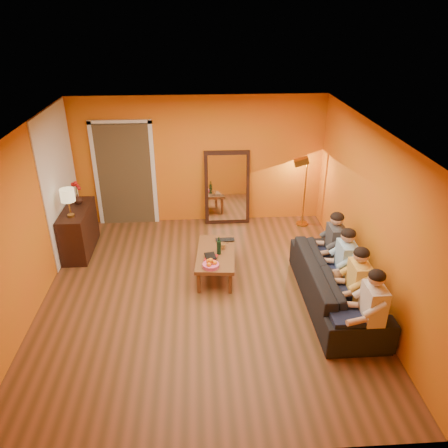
{
  "coord_description": "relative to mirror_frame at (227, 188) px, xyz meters",
  "views": [
    {
      "loc": [
        -0.04,
        -5.66,
        4.11
      ],
      "look_at": [
        0.35,
        0.5,
        1.0
      ],
      "focal_mm": 35.0,
      "sensor_mm": 36.0,
      "label": 1
    }
  ],
  "objects": [
    {
      "name": "floor_lamp",
      "position": [
        1.55,
        -0.28,
        -0.04
      ],
      "size": [
        0.34,
        0.29,
        1.44
      ],
      "primitive_type": null,
      "rotation": [
        0.0,
        0.0,
        -0.18
      ],
      "color": "#B98836",
      "rests_on": "floor"
    },
    {
      "name": "laptop",
      "position": [
        -0.15,
        -1.67,
        -0.33
      ],
      "size": [
        0.33,
        0.22,
        0.03
      ],
      "primitive_type": "imported",
      "rotation": [
        0.0,
        0.0,
        0.01
      ],
      "color": "black",
      "rests_on": "coffee_table"
    },
    {
      "name": "door_header",
      "position": [
        -2.05,
        0.08,
        1.36
      ],
      "size": [
        1.22,
        0.06,
        0.08
      ],
      "primitive_type": "cube",
      "color": "white",
      "rests_on": "wall_back"
    },
    {
      "name": "flowers",
      "position": [
        -2.79,
        -0.83,
        0.43
      ],
      "size": [
        0.17,
        0.17,
        0.45
      ],
      "primitive_type": null,
      "color": "#AC1513",
      "rests_on": "vase"
    },
    {
      "name": "fruit_bowl",
      "position": [
        -0.43,
        -2.47,
        -0.26
      ],
      "size": [
        0.26,
        0.26,
        0.16
      ],
      "primitive_type": null,
      "color": "#DC4D80",
      "rests_on": "coffee_table"
    },
    {
      "name": "book_upper",
      "position": [
        -0.51,
        -2.23,
        -0.29
      ],
      "size": [
        0.2,
        0.25,
        0.02
      ],
      "primitive_type": "imported",
      "rotation": [
        0.0,
        0.0,
        0.18
      ],
      "color": "black",
      "rests_on": "book_mid"
    },
    {
      "name": "white_accent",
      "position": [
        -3.04,
        -0.88,
        0.54
      ],
      "size": [
        0.02,
        1.9,
        2.58
      ],
      "primitive_type": "cube",
      "color": "white",
      "rests_on": "wall_left"
    },
    {
      "name": "door_jamb_left",
      "position": [
        -2.62,
        0.08,
        0.29
      ],
      "size": [
        0.08,
        0.06,
        2.2
      ],
      "primitive_type": "cube",
      "color": "white",
      "rests_on": "wall_back"
    },
    {
      "name": "person_far_right",
      "position": [
        1.58,
        -2.3,
        -0.15
      ],
      "size": [
        0.7,
        0.44,
        1.22
      ],
      "primitive_type": null,
      "color": "#38393D",
      "rests_on": "sofa"
    },
    {
      "name": "sideboard",
      "position": [
        -2.79,
        -1.08,
        -0.34
      ],
      "size": [
        0.44,
        1.18,
        0.85
      ],
      "primitive_type": "cube",
      "color": "black",
      "rests_on": "floor"
    },
    {
      "name": "vase",
      "position": [
        -2.79,
        -0.83,
        0.18
      ],
      "size": [
        0.17,
        0.17,
        0.18
      ],
      "primitive_type": "imported",
      "color": "black",
      "rests_on": "sideboard"
    },
    {
      "name": "table_lamp",
      "position": [
        -2.79,
        -1.38,
        0.34
      ],
      "size": [
        0.24,
        0.24,
        0.51
      ],
      "primitive_type": null,
      "color": "beige",
      "rests_on": "sideboard"
    },
    {
      "name": "coffee_table",
      "position": [
        -0.33,
        -2.02,
        -0.55
      ],
      "size": [
        0.72,
        1.27,
        0.42
      ],
      "primitive_type": null,
      "rotation": [
        0.0,
        0.0,
        -0.09
      ],
      "color": "brown",
      "rests_on": "floor"
    },
    {
      "name": "person_mid_left",
      "position": [
        1.58,
        -3.4,
        -0.15
      ],
      "size": [
        0.7,
        0.44,
        1.22
      ],
      "primitive_type": null,
      "color": "gold",
      "rests_on": "sofa"
    },
    {
      "name": "person_mid_right",
      "position": [
        1.58,
        -2.85,
        -0.15
      ],
      "size": [
        0.7,
        0.44,
        1.22
      ],
      "primitive_type": null,
      "color": "#97C5E9",
      "rests_on": "sofa"
    },
    {
      "name": "doorway_recess",
      "position": [
        -2.05,
        0.2,
        0.29
      ],
      "size": [
        1.06,
        0.3,
        2.1
      ],
      "primitive_type": "cube",
      "color": "#3F2D19",
      "rests_on": "floor"
    },
    {
      "name": "wine_bottle",
      "position": [
        -0.28,
        -2.07,
        -0.18
      ],
      "size": [
        0.07,
        0.07,
        0.31
      ],
      "primitive_type": "cylinder",
      "color": "black",
      "rests_on": "coffee_table"
    },
    {
      "name": "mirror_frame",
      "position": [
        0.0,
        0.0,
        0.0
      ],
      "size": [
        0.92,
        0.27,
        1.51
      ],
      "primitive_type": "cube",
      "rotation": [
        -0.14,
        0.0,
        0.0
      ],
      "color": "black",
      "rests_on": "floor"
    },
    {
      "name": "sofa",
      "position": [
        1.45,
        -2.95,
        -0.41
      ],
      "size": [
        2.39,
        0.93,
        0.7
      ],
      "primitive_type": "imported",
      "rotation": [
        0.0,
        0.0,
        1.57
      ],
      "color": "black",
      "rests_on": "floor"
    },
    {
      "name": "tumbler",
      "position": [
        -0.21,
        -1.9,
        -0.29
      ],
      "size": [
        0.12,
        0.12,
        0.1
      ],
      "primitive_type": "imported",
      "rotation": [
        0.0,
        0.0,
        -0.15
      ],
      "color": "#B27F3F",
      "rests_on": "coffee_table"
    },
    {
      "name": "person_far_left",
      "position": [
        1.58,
        -3.95,
        -0.15
      ],
      "size": [
        0.7,
        0.44,
        1.22
      ],
      "primitive_type": null,
      "color": "beige",
      "rests_on": "sofa"
    },
    {
      "name": "door_jamb_right",
      "position": [
        -1.48,
        0.08,
        0.29
      ],
      "size": [
        0.08,
        0.06,
        2.2
      ],
      "primitive_type": "cube",
      "color": "white",
      "rests_on": "wall_back"
    },
    {
      "name": "book_lower",
      "position": [
        -0.51,
        -2.22,
        -0.33
      ],
      "size": [
        0.17,
        0.23,
        0.02
      ],
      "primitive_type": "imported",
      "rotation": [
        0.0,
        0.0,
        0.0
      ],
      "color": "black",
      "rests_on": "coffee_table"
    },
    {
      "name": "room_shell",
      "position": [
        -0.55,
        -2.26,
        0.54
      ],
      "size": [
        5.0,
        5.5,
        2.6
      ],
      "color": "brown",
      "rests_on": "ground"
    },
    {
      "name": "mirror_glass",
      "position": [
        0.0,
        -0.04,
        0.0
      ],
      "size": [
        0.78,
        0.21,
        1.35
      ],
      "primitive_type": "cube",
      "rotation": [
        -0.14,
        0.0,
        0.0
      ],
      "color": "white",
      "rests_on": "mirror_frame"
    },
    {
      "name": "book_mid",
      "position": [
        -0.5,
        -2.21,
        -0.31
      ],
      "size": [
        0.24,
        0.28,
        0.02
      ],
      "primitive_type": "imported",
      "rotation": [
        0.0,
        0.0,
        -0.36
      ],
      "color": "#AC1513",
      "rests_on": "book_lower"
    },
    {
      "name": "dog",
      "position": [
        1.41,
        -3.17,
        -0.43
      ],
      "size": [
        0.41,
        0.59,
        0.67
      ],
      "primitive_type": null,
      "rotation": [
        0.0,
        0.0,
        -0.07
      ],
      "color": "#906141",
      "rests_on": "floor"
    }
  ]
}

